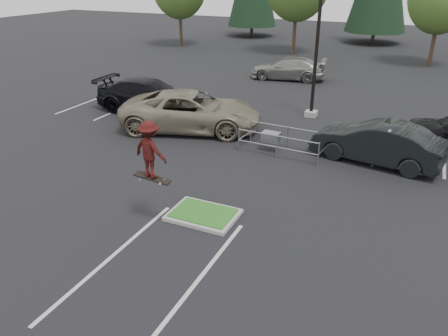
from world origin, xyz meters
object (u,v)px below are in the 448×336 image
at_px(light_pole, 318,30).
at_px(car_l_black, 150,96).
at_px(skateboarder, 150,150).
at_px(car_far_silver, 289,69).
at_px(cart_corral, 274,137).
at_px(car_r_charc, 377,142).
at_px(car_l_tan, 189,111).

bearing_deg(light_pole, car_l_black, -160.89).
distance_m(skateboarder, car_far_silver, 21.18).
xyz_separation_m(light_pole, car_far_silver, (-3.76, 8.01, -3.78)).
bearing_deg(cart_corral, car_r_charc, 12.74).
bearing_deg(car_r_charc, cart_corral, -71.15).
relative_size(light_pole, car_far_silver, 1.89).
height_order(skateboarder, car_l_black, skateboarder).
distance_m(car_l_black, car_far_silver, 11.94).
xyz_separation_m(skateboarder, car_r_charc, (5.70, 8.00, -1.66)).
bearing_deg(car_l_black, skateboarder, -147.67).
xyz_separation_m(cart_corral, car_far_silver, (-3.51, 13.70, 0.12)).
distance_m(car_l_tan, car_far_silver, 12.78).
xyz_separation_m(light_pole, cart_corral, (-0.25, -5.69, -3.90)).
height_order(skateboarder, car_l_tan, skateboarder).
bearing_deg(car_l_tan, light_pole, -63.87).
relative_size(car_l_tan, car_r_charc, 1.31).
height_order(skateboarder, car_far_silver, skateboarder).
bearing_deg(car_far_silver, cart_corral, 6.01).
xyz_separation_m(cart_corral, car_l_tan, (-4.75, 0.98, 0.30)).
bearing_deg(car_l_black, car_l_tan, -118.52).
bearing_deg(car_far_silver, skateboarder, -2.76).
relative_size(skateboarder, car_far_silver, 0.36).
xyz_separation_m(cart_corral, car_r_charc, (4.25, 0.69, 0.21)).
distance_m(skateboarder, car_l_tan, 9.06).
relative_size(cart_corral, skateboarder, 1.95).
relative_size(skateboarder, car_l_tan, 0.28).
bearing_deg(cart_corral, light_pole, 91.00).
xyz_separation_m(light_pole, skateboarder, (-1.70, -13.00, -2.03)).
distance_m(light_pole, car_far_silver, 9.62).
bearing_deg(car_r_charc, car_l_black, -89.69).
height_order(cart_corral, car_l_tan, car_l_tan).
height_order(car_l_tan, car_r_charc, car_l_tan).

